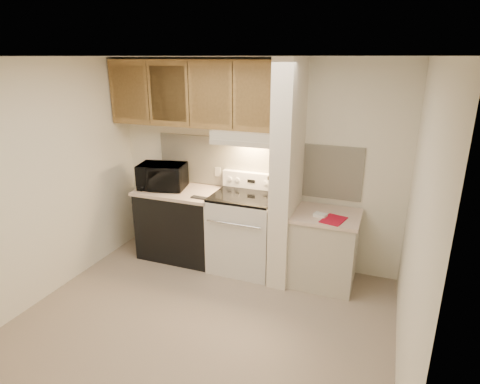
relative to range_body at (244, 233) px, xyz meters
The scene contains 50 objects.
floor 1.24m from the range_body, 90.00° to the right, with size 3.60×3.60×0.00m, color tan.
ceiling 2.34m from the range_body, 90.00° to the right, with size 3.60×3.60×0.00m, color white.
wall_back 0.86m from the range_body, 90.00° to the left, with size 3.60×0.02×2.50m, color white.
wall_left 2.28m from the range_body, 147.31° to the right, with size 0.02×3.00×2.50m, color white.
wall_right 2.28m from the range_body, 32.69° to the right, with size 0.02×3.00×2.50m, color white.
backsplash 0.84m from the range_body, 90.00° to the left, with size 2.60×0.02×0.63m, color white.
range_body is the anchor object (origin of this frame).
oven_window 0.32m from the range_body, 90.00° to the right, with size 0.50×0.01×0.30m, color black.
oven_handle 0.44m from the range_body, 90.00° to the right, with size 0.02×0.02×0.65m, color silver.
cooktop 0.48m from the range_body, ahead, with size 0.74×0.64×0.03m, color black.
range_backguard 0.66m from the range_body, 90.00° to the left, with size 0.76×0.08×0.20m, color silver.
range_display 0.64m from the range_body, 90.00° to the left, with size 0.10×0.01×0.04m, color black.
range_knob_left_outer 0.70m from the range_body, 139.40° to the left, with size 0.05×0.05×0.02m, color silver.
range_knob_left_inner 0.66m from the range_body, 126.87° to the left, with size 0.05×0.05×0.02m, color silver.
range_knob_right_inner 0.66m from the range_body, 53.13° to the left, with size 0.05×0.05×0.02m, color silver.
range_knob_right_outer 0.70m from the range_body, 40.60° to the left, with size 0.05×0.05×0.02m, color silver.
dishwasher_front 0.88m from the range_body, behind, with size 1.00×0.63×0.87m, color black.
left_countertop 0.98m from the range_body, behind, with size 1.04×0.67×0.04m, color beige.
spoon_rest 0.69m from the range_body, 158.40° to the right, with size 0.23×0.07×0.02m, color black.
teal_jar 1.08m from the range_body, 166.19° to the left, with size 0.08×0.08×0.09m, color #28635B.
outlet 0.86m from the range_body, 146.31° to the left, with size 0.08×0.01×0.12m, color beige.
microwave 1.26m from the range_body, behind, with size 0.57×0.39×0.32m, color black.
partition_pillar 0.94m from the range_body, ahead, with size 0.22×0.70×2.50m, color white.
pillar_trim 0.93m from the range_body, ahead, with size 0.01×0.70×0.04m, color olive.
knife_strip 0.95m from the range_body, ahead, with size 0.02×0.42×0.04m, color black.
knife_blade_a 0.87m from the range_body, 28.79° to the right, with size 0.01×0.04×0.16m, color silver.
knife_handle_a 1.01m from the range_body, 28.53° to the right, with size 0.02×0.02×0.10m, color black.
knife_blade_b 0.85m from the range_body, 18.13° to the right, with size 0.01×0.04×0.18m, color silver.
knife_handle_b 0.99m from the range_body, 19.90° to the right, with size 0.02×0.02×0.10m, color black.
knife_blade_c 0.83m from the range_body, ahead, with size 0.01×0.04×0.20m, color silver.
knife_handle_c 0.99m from the range_body, ahead, with size 0.02×0.02×0.10m, color black.
knife_blade_d 0.85m from the range_body, ahead, with size 0.01×0.04×0.16m, color silver.
knife_handle_d 0.98m from the range_body, ahead, with size 0.02×0.02×0.10m, color black.
knife_blade_e 0.85m from the range_body, 16.13° to the left, with size 0.01×0.04×0.18m, color silver.
knife_handle_e 0.99m from the range_body, 15.05° to the left, with size 0.02×0.02×0.10m, color black.
oven_mitt 0.83m from the range_body, 23.58° to the left, with size 0.03×0.10×0.25m, color gray.
right_cab_base 0.97m from the range_body, ahead, with size 0.70×0.60×0.81m, color beige.
right_countertop 1.04m from the range_body, ahead, with size 0.74×0.64×0.04m, color beige.
red_folder 1.15m from the range_body, ahead, with size 0.21×0.29×0.01m, color #B00D23.
white_box 1.01m from the range_body, ahead, with size 0.14×0.09×0.04m, color white.
range_hood 1.17m from the range_body, 90.00° to the left, with size 0.78×0.44×0.15m, color beige.
hood_lip 1.12m from the range_body, 90.00° to the right, with size 0.78×0.04×0.06m, color beige.
upper_cabinets 1.77m from the range_body, 166.16° to the left, with size 2.18×0.33×0.77m, color olive.
cab_door_a 2.22m from the range_body, behind, with size 0.46×0.01×0.63m, color olive.
cab_gap_a 2.04m from the range_body, behind, with size 0.01×0.01×0.73m, color black.
cab_door_b 1.89m from the range_body, behind, with size 0.46×0.01×0.63m, color olive.
cab_gap_b 1.77m from the range_body, behind, with size 0.01×0.01×0.73m, color black.
cab_door_c 1.68m from the range_body, behind, with size 0.46×0.01×0.63m, color olive.
cab_gap_c 1.63m from the range_body, behind, with size 0.01×0.01×0.73m, color black.
cab_door_d 1.63m from the range_body, ahead, with size 0.46×0.01×0.63m, color olive.
Camera 1 is at (1.55, -3.03, 2.50)m, focal length 30.00 mm.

